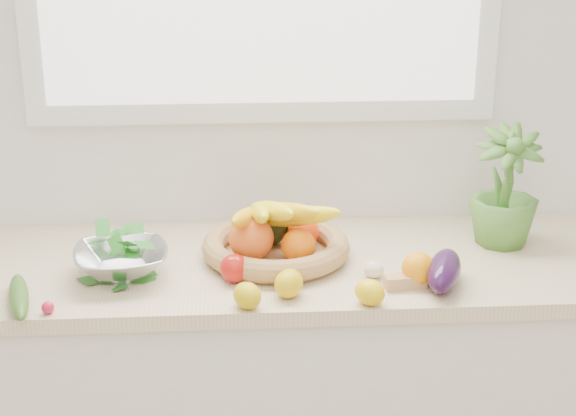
{
  "coord_description": "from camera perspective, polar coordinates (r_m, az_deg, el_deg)",
  "views": [
    {
      "loc": [
        -0.09,
        -0.18,
        1.81
      ],
      "look_at": [
        0.05,
        1.93,
        1.05
      ],
      "focal_mm": 55.0,
      "sensor_mm": 36.0,
      "label": 1
    }
  ],
  "objects": [
    {
      "name": "back_wall",
      "position": [
        2.47,
        -1.66,
        9.07
      ],
      "size": [
        4.5,
        0.02,
        2.7
      ],
      "primitive_type": "cube",
      "color": "white",
      "rests_on": "ground"
    },
    {
      "name": "counter_cabinet",
      "position": [
        2.54,
        -1.19,
        -13.17
      ],
      "size": [
        2.2,
        0.58,
        0.86
      ],
      "primitive_type": "cube",
      "color": "silver",
      "rests_on": "ground"
    },
    {
      "name": "countertop",
      "position": [
        2.32,
        -1.27,
        -3.81
      ],
      "size": [
        2.24,
        0.62,
        0.04
      ],
      "primitive_type": "cube",
      "color": "beige",
      "rests_on": "counter_cabinet"
    },
    {
      "name": "orange_loose",
      "position": [
        2.18,
        8.43,
        -3.91
      ],
      "size": [
        0.09,
        0.09,
        0.08
      ],
      "primitive_type": "sphere",
      "rotation": [
        0.0,
        0.0,
        0.05
      ],
      "color": "orange",
      "rests_on": "countertop"
    },
    {
      "name": "lemon_a",
      "position": [
        2.04,
        -2.65,
        -5.68
      ],
      "size": [
        0.09,
        0.1,
        0.06
      ],
      "primitive_type": "ellipsoid",
      "rotation": [
        0.0,
        0.0,
        0.45
      ],
      "color": "gold",
      "rests_on": "countertop"
    },
    {
      "name": "lemon_b",
      "position": [
        2.1,
        0.05,
        -4.91
      ],
      "size": [
        0.09,
        0.1,
        0.07
      ],
      "primitive_type": "ellipsoid",
      "rotation": [
        0.0,
        0.0,
        -0.37
      ],
      "color": "#DEB10C",
      "rests_on": "countertop"
    },
    {
      "name": "lemon_c",
      "position": [
        2.07,
        5.31,
        -5.44
      ],
      "size": [
        0.1,
        0.1,
        0.06
      ],
      "primitive_type": "ellipsoid",
      "rotation": [
        0.0,
        0.0,
        0.64
      ],
      "color": "yellow",
      "rests_on": "countertop"
    },
    {
      "name": "apple",
      "position": [
        2.17,
        -3.48,
        -3.92
      ],
      "size": [
        0.08,
        0.08,
        0.07
      ],
      "primitive_type": "sphere",
      "rotation": [
        0.0,
        0.0,
        -0.11
      ],
      "color": "red",
      "rests_on": "countertop"
    },
    {
      "name": "ginger",
      "position": [
        2.17,
        7.58,
        -4.72
      ],
      "size": [
        0.11,
        0.05,
        0.03
      ],
      "primitive_type": "cube",
      "rotation": [
        0.0,
        0.0,
        0.13
      ],
      "color": "tan",
      "rests_on": "countertop"
    },
    {
      "name": "garlic_a",
      "position": [
        2.21,
        5.58,
        -3.98
      ],
      "size": [
        0.05,
        0.05,
        0.04
      ],
      "primitive_type": "ellipsoid",
      "rotation": [
        0.0,
        0.0,
        -0.05
      ],
      "color": "silver",
      "rests_on": "countertop"
    },
    {
      "name": "garlic_c",
      "position": [
        2.23,
        8.88,
        -3.84
      ],
      "size": [
        0.07,
        0.07,
        0.05
      ],
      "primitive_type": "ellipsoid",
      "rotation": [
        0.0,
        0.0,
        -0.33
      ],
      "color": "white",
      "rests_on": "countertop"
    },
    {
      "name": "eggplant",
      "position": [
        2.18,
        10.06,
        -4.02
      ],
      "size": [
        0.15,
        0.22,
        0.08
      ],
      "primitive_type": "ellipsoid",
      "rotation": [
        0.0,
        0.0,
        -0.35
      ],
      "color": "#2A0E34",
      "rests_on": "countertop"
    },
    {
      "name": "cucumber",
      "position": [
        2.15,
        -17.01,
        -5.49
      ],
      "size": [
        0.1,
        0.25,
        0.05
      ],
      "primitive_type": "ellipsoid",
      "rotation": [
        0.0,
        0.0,
        0.25
      ],
      "color": "#325F1B",
      "rests_on": "countertop"
    },
    {
      "name": "radish",
      "position": [
        2.1,
        -15.26,
        -6.23
      ],
      "size": [
        0.04,
        0.04,
        0.03
      ],
      "primitive_type": "sphere",
      "rotation": [
        0.0,
        0.0,
        0.28
      ],
      "color": "red",
      "rests_on": "countertop"
    },
    {
      "name": "potted_herb",
      "position": [
        2.43,
        13.86,
        1.27
      ],
      "size": [
        0.19,
        0.19,
        0.33
      ],
      "primitive_type": "imported",
      "rotation": [
        0.0,
        0.0,
        -0.03
      ],
      "color": "#4B812F",
      "rests_on": "countertop"
    },
    {
      "name": "fruit_basket",
      "position": [
        2.3,
        -0.88,
        -2.01
      ],
      "size": [
        0.5,
        0.5,
        0.19
      ],
      "color": "tan",
      "rests_on": "countertop"
    },
    {
      "name": "colander_with_spinach",
      "position": [
        2.23,
        -10.76,
        -2.96
      ],
      "size": [
        0.26,
        0.26,
        0.12
      ],
      "color": "white",
      "rests_on": "countertop"
    }
  ]
}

